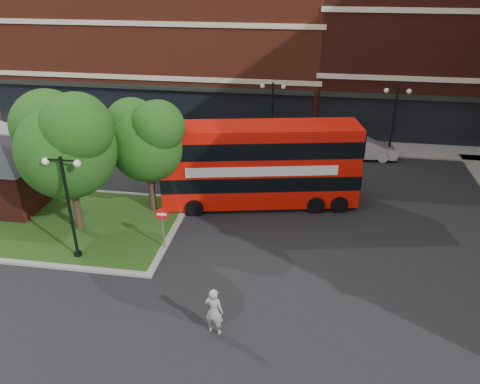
% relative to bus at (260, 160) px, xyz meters
% --- Properties ---
extents(ground, '(120.00, 120.00, 0.00)m').
position_rel_bus_xyz_m(ground, '(-2.07, -6.81, -2.64)').
color(ground, black).
rests_on(ground, ground).
extents(pavement_far, '(44.00, 3.00, 0.12)m').
position_rel_bus_xyz_m(pavement_far, '(-2.07, 9.69, -2.58)').
color(pavement_far, slate).
rests_on(pavement_far, ground).
extents(terrace_far_left, '(26.00, 12.00, 14.00)m').
position_rel_bus_xyz_m(terrace_far_left, '(-10.07, 17.19, 4.36)').
color(terrace_far_left, maroon).
rests_on(terrace_far_left, ground).
extents(terrace_far_right, '(18.00, 12.00, 16.00)m').
position_rel_bus_xyz_m(terrace_far_right, '(11.93, 17.19, 5.36)').
color(terrace_far_right, '#471911').
rests_on(terrace_far_right, ground).
extents(traffic_island, '(12.60, 7.60, 0.15)m').
position_rel_bus_xyz_m(traffic_island, '(-10.07, -3.81, -2.57)').
color(traffic_island, gray).
rests_on(traffic_island, ground).
extents(kiosk, '(6.51, 6.51, 3.60)m').
position_rel_bus_xyz_m(kiosk, '(-13.07, -2.81, -0.32)').
color(kiosk, '#471911').
rests_on(kiosk, traffic_island).
extents(tree_island_west, '(5.40, 4.71, 7.21)m').
position_rel_bus_xyz_m(tree_island_west, '(-8.67, -4.23, 2.16)').
color(tree_island_west, '#2D2116').
rests_on(tree_island_west, ground).
extents(tree_island_east, '(4.46, 3.90, 6.29)m').
position_rel_bus_xyz_m(tree_island_east, '(-5.65, -1.74, 1.60)').
color(tree_island_east, '#2D2116').
rests_on(tree_island_east, ground).
extents(lamp_island, '(1.72, 0.36, 5.00)m').
position_rel_bus_xyz_m(lamp_island, '(-7.57, -6.61, 0.19)').
color(lamp_island, black).
rests_on(lamp_island, ground).
extents(lamp_far_left, '(1.72, 0.36, 5.00)m').
position_rel_bus_xyz_m(lamp_far_left, '(-0.07, 7.69, 0.19)').
color(lamp_far_left, black).
rests_on(lamp_far_left, ground).
extents(lamp_far_right, '(1.72, 0.36, 5.00)m').
position_rel_bus_xyz_m(lamp_far_right, '(7.93, 7.69, 0.19)').
color(lamp_far_right, black).
rests_on(lamp_far_right, ground).
extents(bus, '(10.80, 4.44, 4.02)m').
position_rel_bus_xyz_m(bus, '(0.00, 0.00, 0.00)').
color(bus, red).
rests_on(bus, ground).
extents(woman, '(0.78, 0.60, 1.92)m').
position_rel_bus_xyz_m(woman, '(-0.44, -10.31, -1.68)').
color(woman, gray).
rests_on(woman, ground).
extents(car_silver, '(4.51, 1.87, 1.53)m').
position_rel_bus_xyz_m(car_silver, '(-6.24, 9.19, -1.87)').
color(car_silver, silver).
rests_on(car_silver, ground).
extents(car_white, '(4.57, 1.84, 1.48)m').
position_rel_bus_xyz_m(car_white, '(6.20, 7.69, -1.90)').
color(car_white, silver).
rests_on(car_white, ground).
extents(no_entry_sign, '(0.61, 0.10, 2.20)m').
position_rel_bus_xyz_m(no_entry_sign, '(-3.87, -5.31, -1.07)').
color(no_entry_sign, slate).
rests_on(no_entry_sign, ground).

